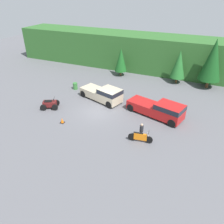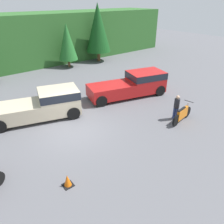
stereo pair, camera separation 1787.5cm
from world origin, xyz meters
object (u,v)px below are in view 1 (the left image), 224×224
steel_barrel (75,86)px  pickup_truck_second (104,94)px  rider_person (141,131)px  traffic_cone (62,121)px  quad_atv (50,104)px  pickup_truck_red (160,109)px  dirt_bike (140,137)px

steel_barrel → pickup_truck_second: bearing=-17.2°
pickup_truck_second → rider_person: size_ratio=3.54×
rider_person → traffic_cone: bearing=-177.8°
quad_atv → traffic_cone: bearing=-60.0°
pickup_truck_red → traffic_cone: pickup_truck_red is taller
pickup_truck_red → steel_barrel: 12.12m
pickup_truck_red → steel_barrel: size_ratio=7.16×
steel_barrel → quad_atv: bearing=-88.2°
pickup_truck_second → quad_atv: bearing=-122.6°
quad_atv → rider_person: size_ratio=1.45×
rider_person → steel_barrel: 13.23m
pickup_truck_red → steel_barrel: (-11.85, 2.49, -0.51)m
pickup_truck_red → traffic_cone: (-8.61, -5.09, -0.70)m
pickup_truck_second → quad_atv: (-4.79, -4.02, -0.48)m
pickup_truck_red → quad_atv: pickup_truck_red is taller
pickup_truck_red → quad_atv: 12.07m
quad_atv → steel_barrel: (-0.18, 5.55, -0.03)m
dirt_bike → traffic_cone: size_ratio=3.97×
quad_atv → steel_barrel: quad_atv is taller
dirt_bike → steel_barrel: dirt_bike is taller
quad_atv → dirt_bike: bearing=-35.6°
traffic_cone → steel_barrel: (-3.23, 7.59, 0.19)m
quad_atv → steel_barrel: size_ratio=2.65×
pickup_truck_red → dirt_bike: size_ratio=2.89×
dirt_bike → rider_person: bearing=90.3°
pickup_truck_second → steel_barrel: pickup_truck_second is taller
traffic_cone → rider_person: bearing=4.7°
pickup_truck_second → traffic_cone: bearing=-88.6°
dirt_bike → quad_atv: 11.30m
pickup_truck_red → rider_person: size_ratio=3.91×
quad_atv → rider_person: 11.18m
rider_person → traffic_cone: 8.08m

